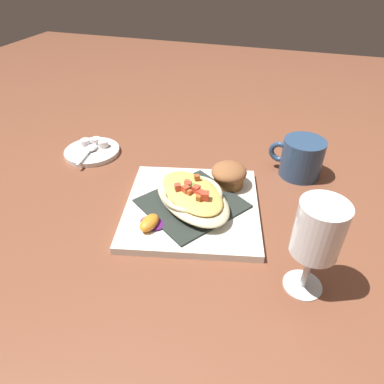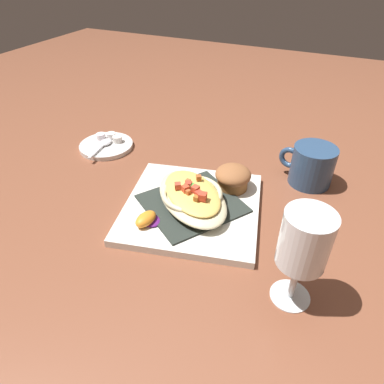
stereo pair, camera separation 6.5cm
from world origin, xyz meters
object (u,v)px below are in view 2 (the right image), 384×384
creamer_cup_2 (101,137)px  square_plate (192,207)px  coffee_mug (311,167)px  creamer_cup_0 (117,139)px  spoon (105,143)px  orange_garnish (147,219)px  creamer_saucer (106,146)px  stemmed_glass (304,245)px  creamer_cup_1 (111,136)px  gratin_dish (192,195)px  muffin (233,177)px

creamer_cup_2 → square_plate: bearing=-114.6°
coffee_mug → creamer_cup_0: size_ratio=5.08×
coffee_mug → creamer_cup_0: (-0.04, 0.48, -0.02)m
creamer_cup_2 → spoon: bearing=-126.7°
orange_garnish → creamer_saucer: 0.34m
square_plate → stemmed_glass: 0.27m
creamer_cup_0 → creamer_cup_1: 0.03m
creamer_cup_2 → orange_garnish: bearing=-130.1°
coffee_mug → creamer_cup_1: (-0.03, 0.50, -0.02)m
orange_garnish → creamer_cup_1: size_ratio=2.38×
square_plate → creamer_cup_0: bearing=61.0°
coffee_mug → creamer_cup_2: coffee_mug is taller
creamer_cup_2 → gratin_dish: bearing=-114.6°
spoon → coffee_mug: bearing=-82.6°
muffin → creamer_cup_0: (0.07, 0.34, -0.02)m
creamer_saucer → spoon: 0.01m
muffin → creamer_cup_1: 0.37m
stemmed_glass → creamer_cup_0: 0.59m
gratin_dish → muffin: gratin_dish is taller
gratin_dish → spoon: size_ratio=2.13×
creamer_cup_0 → creamer_cup_1: same height
stemmed_glass → creamer_cup_2: size_ratio=6.73×
creamer_saucer → creamer_cup_2: bearing=59.4°
muffin → creamer_cup_2: 0.39m
square_plate → spoon: size_ratio=2.51×
square_plate → creamer_cup_0: (0.16, 0.29, 0.01)m
gratin_dish → coffee_mug: bearing=-44.3°
gratin_dish → spoon: bearing=66.6°
creamer_cup_1 → muffin: bearing=-102.5°
muffin → creamer_saucer: muffin is taller
creamer_cup_2 → creamer_cup_1: bearing=-56.4°
orange_garnish → creamer_cup_2: size_ratio=2.38×
muffin → spoon: 0.36m
coffee_mug → spoon: bearing=97.4°
orange_garnish → stemmed_glass: 0.29m
orange_garnish → square_plate: bearing=-32.1°
coffee_mug → stemmed_glass: (-0.32, -0.03, 0.07)m
square_plate → coffee_mug: 0.28m
creamer_saucer → spoon: (-0.00, -0.00, 0.01)m
coffee_mug → spoon: size_ratio=1.18×
stemmed_glass → gratin_dish: bearing=60.8°
creamer_cup_0 → coffee_mug: bearing=-85.4°
gratin_dish → creamer_cup_0: size_ratio=9.20×
gratin_dish → creamer_saucer: (0.14, 0.31, -0.03)m
stemmed_glass → spoon: stemmed_glass is taller
coffee_mug → creamer_saucer: size_ratio=0.90×
square_plate → creamer_cup_2: 0.37m
muffin → creamer_saucer: size_ratio=0.54×
muffin → orange_garnish: 0.20m
orange_garnish → creamer_saucer: orange_garnish is taller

